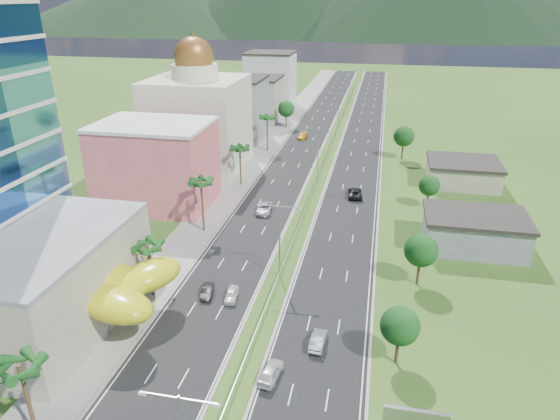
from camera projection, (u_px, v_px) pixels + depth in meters
The scene contains 36 objects.
ground at pixel (263, 318), 61.62m from camera, with size 500.00×500.00×0.00m, color #2D5119.
road_left at pixel (310, 133), 143.89m from camera, with size 11.00×260.00×0.04m, color black.
road_right at pixel (362, 136), 141.13m from camera, with size 11.00×260.00×0.04m, color black.
sidewalk_left at pixel (278, 131), 145.63m from camera, with size 7.00×260.00×0.12m, color gray.
median_guardrail at pixel (329, 150), 126.08m from camera, with size 0.10×216.06×0.76m.
streetlight_median_b at pixel (280, 234), 67.92m from camera, with size 6.04×0.25×11.00m.
streetlight_median_c at pixel (318, 151), 103.88m from camera, with size 6.04×0.25×11.00m.
streetlight_median_d at pixel (339, 107), 144.33m from camera, with size 6.04×0.25×11.00m.
streetlight_median_e at pixel (350, 82), 184.78m from camera, with size 6.04×0.25×11.00m.
lime_canopy at pixel (93, 283), 59.72m from camera, with size 18.00×15.00×7.40m.
pink_shophouse at pixel (156, 166), 92.56m from camera, with size 20.00×15.00×15.00m, color #CF555E.
domed_building at pixel (198, 118), 111.71m from camera, with size 20.00×20.00×28.70m.
midrise_grey at pixel (234, 110), 135.33m from camera, with size 16.00×15.00×16.00m, color slate.
midrise_beige at pixel (254, 100), 155.70m from camera, with size 16.00×15.00×13.00m, color gray.
midrise_white at pixel (270, 80), 175.38m from camera, with size 16.00×15.00×18.00m, color silver.
shed_near at pixel (474, 233), 77.93m from camera, with size 15.00×10.00×5.00m, color slate.
shed_far at pixel (462, 173), 104.65m from camera, with size 14.00×12.00×4.40m, color gray.
palm_tree_a at pixel (20, 370), 41.51m from camera, with size 3.60×3.60×9.10m.
palm_tree_b at pixel (148, 248), 63.46m from camera, with size 3.60×3.60×8.10m.
palm_tree_c at pixel (201, 184), 80.87m from camera, with size 3.60×3.60×9.60m.
palm_tree_d at pixel (240, 150), 101.93m from camera, with size 3.60×3.60×8.60m.
palm_tree_e at pixel (267, 119), 124.09m from camera, with size 3.60×3.60×9.40m.
leafy_tree_lfar at pixel (286, 109), 147.65m from camera, with size 4.90×4.90×8.05m.
leafy_tree_ra at pixel (400, 326), 52.27m from camera, with size 4.20×4.20×6.90m.
leafy_tree_rb at pixel (421, 251), 66.84m from camera, with size 4.55×4.55×7.47m.
leafy_tree_rc at pixel (429, 186), 91.78m from camera, with size 3.85×3.85×6.33m.
leafy_tree_rd at pixel (404, 136), 119.00m from camera, with size 4.90×4.90×8.05m.
mountain_ridge at pixel (441, 38), 455.06m from camera, with size 860.00×140.00×90.00m, color black, non-canonical shape.
car_white_near_left at pixel (231, 295), 65.13m from camera, with size 1.57×3.90×1.33m, color silver.
car_dark_left at pixel (207, 291), 65.94m from camera, with size 1.35×3.88×1.28m, color black.
car_silver_mid_left at pixel (264, 208), 91.08m from camera, with size 2.56×5.56×1.54m, color #B5B6BD.
car_yellow_far_left at pixel (303, 136), 137.96m from camera, with size 2.14×5.25×1.52m, color gold.
car_white_near_right at pixel (271, 372), 51.65m from camera, with size 1.77×4.40×1.50m, color silver.
car_silver_right at pixel (318, 340), 56.49m from camera, with size 1.50×4.30×1.42m, color #96979D.
car_dark_far_right at pixel (355, 193), 98.17m from camera, with size 2.67×5.80×1.61m, color black.
motorcycle at pixel (172, 299), 64.26m from camera, with size 0.57×1.89×1.21m, color black.
Camera 1 is at (12.33, -49.77, 36.74)m, focal length 32.00 mm.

